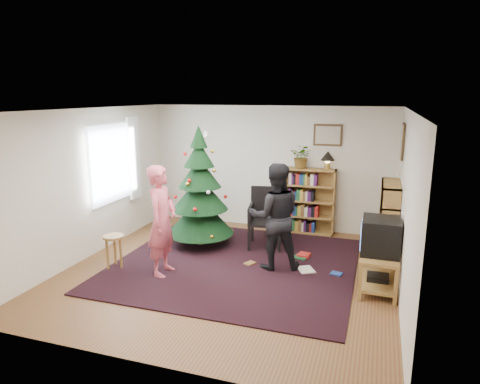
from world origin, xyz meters
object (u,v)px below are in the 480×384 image
(picture_right, at_px, (403,141))
(person_standing, at_px, (162,221))
(table_lamp, at_px, (328,157))
(armchair, at_px, (267,215))
(stool, at_px, (114,243))
(crt_tv, at_px, (381,236))
(christmas_tree, at_px, (200,197))
(tv_stand, at_px, (378,268))
(person_by_chair, at_px, (275,217))
(potted_plant, at_px, (302,157))
(picture_back, at_px, (328,135))
(bookshelf_right, at_px, (388,220))
(bookshelf_back, at_px, (310,200))

(picture_right, xyz_separation_m, person_standing, (-3.41, -2.15, -1.10))
(person_standing, height_order, table_lamp, person_standing)
(armchair, height_order, table_lamp, table_lamp)
(stool, height_order, table_lamp, table_lamp)
(crt_tv, height_order, table_lamp, table_lamp)
(christmas_tree, distance_m, stool, 1.74)
(tv_stand, distance_m, person_by_chair, 1.69)
(christmas_tree, bearing_deg, picture_right, 12.92)
(tv_stand, xyz_separation_m, potted_plant, (-1.54, 2.27, 1.20))
(christmas_tree, bearing_deg, crt_tv, -16.19)
(tv_stand, xyz_separation_m, armchair, (-1.96, 1.27, 0.26))
(picture_right, distance_m, person_by_chair, 2.55)
(picture_back, xyz_separation_m, armchair, (-0.89, -1.13, -1.37))
(picture_back, height_order, person_standing, picture_back)
(stool, bearing_deg, bookshelf_right, 23.86)
(tv_stand, bearing_deg, bookshelf_back, 120.51)
(picture_back, distance_m, tv_stand, 3.09)
(bookshelf_right, distance_m, armchair, 2.08)
(picture_back, distance_m, stool, 4.41)
(stool, height_order, potted_plant, potted_plant)
(person_standing, height_order, potted_plant, potted_plant)
(armchair, distance_m, stool, 2.72)
(potted_plant, bearing_deg, christmas_tree, -139.27)
(picture_back, relative_size, bookshelf_back, 0.42)
(bookshelf_back, relative_size, stool, 2.38)
(potted_plant, distance_m, table_lamp, 0.50)
(bookshelf_right, relative_size, person_by_chair, 0.76)
(christmas_tree, distance_m, crt_tv, 3.25)
(table_lamp, bearing_deg, bookshelf_right, -39.87)
(stool, bearing_deg, crt_tv, 7.40)
(bookshelf_right, height_order, person_standing, person_standing)
(picture_back, xyz_separation_m, picture_right, (1.33, -0.73, 0.00))
(bookshelf_back, bearing_deg, picture_back, 26.70)
(bookshelf_back, bearing_deg, crt_tv, -59.54)
(picture_back, distance_m, picture_right, 1.51)
(picture_back, distance_m, potted_plant, 0.64)
(person_by_chair, bearing_deg, bookshelf_right, -168.78)
(picture_right, distance_m, bookshelf_back, 2.13)
(person_by_chair, bearing_deg, bookshelf_back, -116.48)
(bookshelf_right, bearing_deg, christmas_tree, 96.99)
(person_by_chair, distance_m, table_lamp, 2.16)
(table_lamp, bearing_deg, stool, -136.71)
(christmas_tree, xyz_separation_m, tv_stand, (3.12, -0.91, -0.59))
(christmas_tree, xyz_separation_m, bookshelf_back, (1.79, 1.37, -0.25))
(picture_back, xyz_separation_m, person_by_chair, (-0.51, -2.11, -1.10))
(bookshelf_back, xyz_separation_m, bookshelf_right, (1.46, -0.97, 0.00))
(bookshelf_right, bearing_deg, picture_back, 47.18)
(potted_plant, bearing_deg, bookshelf_back, 0.00)
(person_standing, distance_m, table_lamp, 3.53)
(armchair, height_order, potted_plant, potted_plant)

